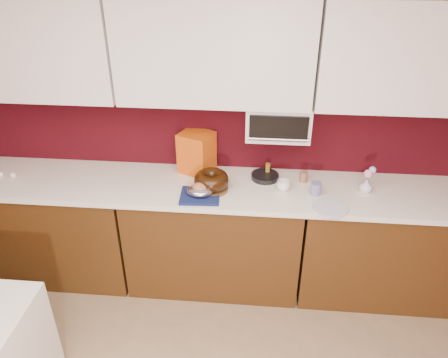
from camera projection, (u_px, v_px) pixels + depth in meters
name	position (u px, v px, depth m)	size (l,w,h in m)	color
wall_back	(218.00, 126.00, 3.32)	(4.00, 0.02, 2.50)	#3C080E
base_cabinet_left	(53.00, 227.00, 3.57)	(1.31, 0.58, 0.86)	#46290E
base_cabinet_center	(214.00, 237.00, 3.46)	(1.31, 0.58, 0.86)	#46290E
base_cabinet_right	(386.00, 246.00, 3.36)	(1.31, 0.58, 0.86)	#46290E
countertop	(214.00, 188.00, 3.24)	(4.00, 0.62, 0.04)	white
upper_cabinet_left	(21.00, 47.00, 2.98)	(1.31, 0.33, 0.70)	white
upper_cabinet_center	(214.00, 51.00, 2.88)	(1.31, 0.33, 0.70)	white
upper_cabinet_right	(422.00, 56.00, 2.77)	(1.31, 0.33, 0.70)	white
toaster_oven	(278.00, 120.00, 3.10)	(0.45, 0.30, 0.25)	white
toaster_oven_door	(279.00, 129.00, 2.96)	(0.40, 0.02, 0.18)	black
toaster_oven_handle	(278.00, 139.00, 2.98)	(0.02, 0.02, 0.42)	silver
cake_base	(211.00, 188.00, 3.18)	(0.24, 0.24, 0.02)	brown
bundt_cake	(211.00, 180.00, 3.14)	(0.25, 0.25, 0.10)	black
navy_towel	(200.00, 196.00, 3.09)	(0.28, 0.23, 0.02)	#151F4F
foil_ham_nest	(200.00, 190.00, 3.07)	(0.18, 0.16, 0.07)	silver
roasted_ham	(200.00, 187.00, 3.05)	(0.10, 0.09, 0.07)	#AA694E
pandoro_box	(197.00, 152.00, 3.35)	(0.24, 0.21, 0.32)	#B8310C
dark_pan	(265.00, 176.00, 3.31)	(0.21, 0.21, 0.04)	black
coffee_mug	(283.00, 184.00, 3.15)	(0.08, 0.08, 0.09)	white
blue_jar	(316.00, 189.00, 3.11)	(0.08, 0.08, 0.09)	navy
flower_vase	(366.00, 185.00, 3.13)	(0.07, 0.07, 0.11)	silver
flower_pink	(368.00, 174.00, 3.08)	(0.06, 0.06, 0.06)	pink
flower_blue	(372.00, 170.00, 3.09)	(0.05, 0.05, 0.05)	#9AC1F7
china_plate	(330.00, 207.00, 2.97)	(0.24, 0.24, 0.01)	silver
amber_bottle	(268.00, 170.00, 3.33)	(0.04, 0.04, 0.11)	olive
paper_cup	(304.00, 177.00, 3.26)	(0.06, 0.06, 0.08)	brown
egg_left	(0.00, 174.00, 3.34)	(0.05, 0.04, 0.04)	white
egg_right	(13.00, 175.00, 3.33)	(0.05, 0.04, 0.04)	silver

